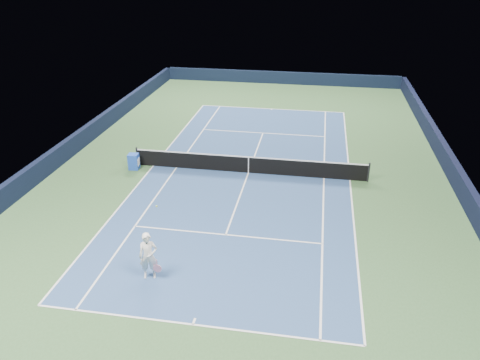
# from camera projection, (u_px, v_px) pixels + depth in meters

# --- Properties ---
(ground) EXTENTS (40.00, 40.00, 0.00)m
(ground) POSITION_uv_depth(u_px,v_px,m) (248.00, 173.00, 25.78)
(ground) COLOR #33562F
(ground) RESTS_ON ground
(wall_far) EXTENTS (22.00, 0.35, 1.10)m
(wall_far) POSITION_uv_depth(u_px,v_px,m) (281.00, 78.00, 43.11)
(wall_far) COLOR black
(wall_far) RESTS_ON ground
(wall_right) EXTENTS (0.35, 40.00, 1.10)m
(wall_right) POSITION_uv_depth(u_px,v_px,m) (457.00, 178.00, 23.90)
(wall_right) COLOR black
(wall_right) RESTS_ON ground
(wall_left) EXTENTS (0.35, 40.00, 1.10)m
(wall_left) POSITION_uv_depth(u_px,v_px,m) (65.00, 151.00, 27.19)
(wall_left) COLOR black
(wall_left) RESTS_ON ground
(court_surface) EXTENTS (10.97, 23.77, 0.01)m
(court_surface) POSITION_uv_depth(u_px,v_px,m) (248.00, 173.00, 25.78)
(court_surface) COLOR navy
(court_surface) RESTS_ON ground
(baseline_far) EXTENTS (10.97, 0.08, 0.00)m
(baseline_far) POSITION_uv_depth(u_px,v_px,m) (272.00, 109.00, 36.31)
(baseline_far) COLOR white
(baseline_far) RESTS_ON ground
(baseline_near) EXTENTS (10.97, 0.08, 0.00)m
(baseline_near) POSITION_uv_depth(u_px,v_px,m) (193.00, 325.00, 15.25)
(baseline_near) COLOR white
(baseline_near) RESTS_ON ground
(sideline_doubles_right) EXTENTS (0.08, 23.77, 0.00)m
(sideline_doubles_right) POSITION_uv_depth(u_px,v_px,m) (350.00, 180.00, 24.95)
(sideline_doubles_right) COLOR white
(sideline_doubles_right) RESTS_ON ground
(sideline_doubles_left) EXTENTS (0.08, 23.77, 0.00)m
(sideline_doubles_left) POSITION_uv_depth(u_px,v_px,m) (153.00, 166.00, 26.61)
(sideline_doubles_left) COLOR white
(sideline_doubles_left) RESTS_ON ground
(sideline_singles_right) EXTENTS (0.08, 23.77, 0.00)m
(sideline_singles_right) POSITION_uv_depth(u_px,v_px,m) (324.00, 178.00, 25.15)
(sideline_singles_right) COLOR white
(sideline_singles_right) RESTS_ON ground
(sideline_singles_left) EXTENTS (0.08, 23.77, 0.00)m
(sideline_singles_left) POSITION_uv_depth(u_px,v_px,m) (177.00, 167.00, 26.41)
(sideline_singles_left) COLOR white
(sideline_singles_left) RESTS_ON ground
(service_line_far) EXTENTS (8.23, 0.08, 0.00)m
(service_line_far) POSITION_uv_depth(u_px,v_px,m) (263.00, 133.00, 31.45)
(service_line_far) COLOR white
(service_line_far) RESTS_ON ground
(service_line_near) EXTENTS (8.23, 0.08, 0.00)m
(service_line_near) POSITION_uv_depth(u_px,v_px,m) (226.00, 235.00, 20.11)
(service_line_near) COLOR white
(service_line_near) RESTS_ON ground
(center_service_line) EXTENTS (0.08, 12.80, 0.00)m
(center_service_line) POSITION_uv_depth(u_px,v_px,m) (248.00, 173.00, 25.78)
(center_service_line) COLOR white
(center_service_line) RESTS_ON ground
(center_mark_far) EXTENTS (0.08, 0.30, 0.00)m
(center_mark_far) POSITION_uv_depth(u_px,v_px,m) (272.00, 109.00, 36.18)
(center_mark_far) COLOR white
(center_mark_far) RESTS_ON ground
(center_mark_near) EXTENTS (0.08, 0.30, 0.00)m
(center_mark_near) POSITION_uv_depth(u_px,v_px,m) (194.00, 321.00, 15.38)
(center_mark_near) COLOR white
(center_mark_near) RESTS_ON ground
(tennis_net) EXTENTS (12.90, 0.10, 1.07)m
(tennis_net) POSITION_uv_depth(u_px,v_px,m) (249.00, 164.00, 25.56)
(tennis_net) COLOR black
(tennis_net) RESTS_ON ground
(sponsor_cube) EXTENTS (0.61, 0.53, 0.89)m
(sponsor_cube) POSITION_uv_depth(u_px,v_px,m) (134.00, 162.00, 26.06)
(sponsor_cube) COLOR blue
(sponsor_cube) RESTS_ON ground
(tennis_player) EXTENTS (0.88, 1.35, 2.51)m
(tennis_player) POSITION_uv_depth(u_px,v_px,m) (148.00, 256.00, 17.10)
(tennis_player) COLOR white
(tennis_player) RESTS_ON ground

